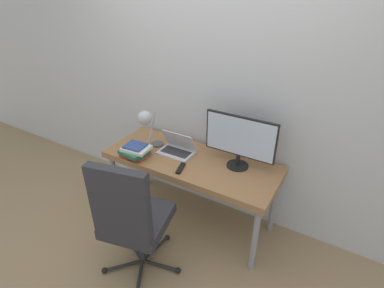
{
  "coord_description": "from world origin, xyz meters",
  "views": [
    {
      "loc": [
        1.16,
        -1.65,
        2.14
      ],
      "look_at": [
        0.03,
        0.28,
        0.88
      ],
      "focal_mm": 28.0,
      "sensor_mm": 36.0,
      "label": 1
    }
  ],
  "objects_px": {
    "desk_lamp": "(146,121)",
    "book_stack": "(135,151)",
    "monitor": "(240,139)",
    "laptop": "(177,149)",
    "office_chair": "(131,216)"
  },
  "relations": [
    {
      "from": "desk_lamp",
      "to": "book_stack",
      "type": "distance_m",
      "value": 0.29
    },
    {
      "from": "monitor",
      "to": "laptop",
      "type": "bearing_deg",
      "value": -172.2
    },
    {
      "from": "desk_lamp",
      "to": "office_chair",
      "type": "height_order",
      "value": "desk_lamp"
    },
    {
      "from": "monitor",
      "to": "desk_lamp",
      "type": "height_order",
      "value": "monitor"
    },
    {
      "from": "laptop",
      "to": "monitor",
      "type": "bearing_deg",
      "value": 7.8
    },
    {
      "from": "book_stack",
      "to": "monitor",
      "type": "bearing_deg",
      "value": 20.29
    },
    {
      "from": "book_stack",
      "to": "office_chair",
      "type": "bearing_deg",
      "value": -53.78
    },
    {
      "from": "monitor",
      "to": "desk_lamp",
      "type": "xyz_separation_m",
      "value": [
        -0.82,
        -0.19,
        0.04
      ]
    },
    {
      "from": "laptop",
      "to": "desk_lamp",
      "type": "bearing_deg",
      "value": -156.92
    },
    {
      "from": "office_chair",
      "to": "desk_lamp",
      "type": "bearing_deg",
      "value": 117.67
    },
    {
      "from": "laptop",
      "to": "book_stack",
      "type": "bearing_deg",
      "value": -140.54
    },
    {
      "from": "monitor",
      "to": "book_stack",
      "type": "height_order",
      "value": "monitor"
    },
    {
      "from": "laptop",
      "to": "desk_lamp",
      "type": "xyz_separation_m",
      "value": [
        -0.25,
        -0.11,
        0.26
      ]
    },
    {
      "from": "monitor",
      "to": "book_stack",
      "type": "relative_size",
      "value": 2.26
    },
    {
      "from": "laptop",
      "to": "monitor",
      "type": "height_order",
      "value": "monitor"
    }
  ]
}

